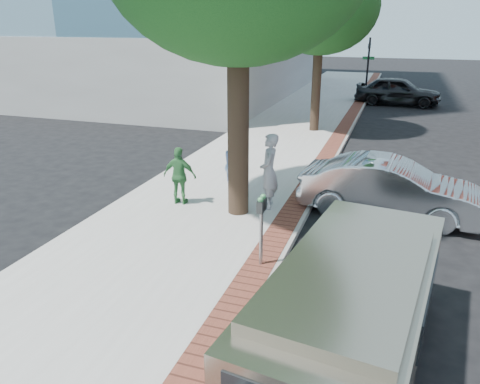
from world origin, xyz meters
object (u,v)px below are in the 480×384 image
at_px(person_green, 180,176).
at_px(sedan_silver, 390,188).
at_px(parking_meter, 261,216).
at_px(bg_car, 398,91).
at_px(person_officer, 235,165).
at_px(van, 354,304).
at_px(person_gray, 269,171).

bearing_deg(person_green, sedan_silver, -169.84).
distance_m(parking_meter, bg_car, 21.69).
xyz_separation_m(person_officer, sedan_silver, (4.17, 0.01, -0.22)).
bearing_deg(sedan_silver, van, -178.39).
distance_m(parking_meter, person_green, 3.90).
height_order(sedan_silver, bg_car, bg_car).
bearing_deg(person_gray, parking_meter, 0.80).
xyz_separation_m(person_gray, van, (2.68, -5.17, -0.14)).
distance_m(person_officer, bg_car, 18.23).
relative_size(sedan_silver, bg_car, 0.92).
bearing_deg(bg_car, sedan_silver, -174.88).
relative_size(person_officer, bg_car, 0.33).
bearing_deg(van, bg_car, 97.41).
distance_m(person_gray, person_green, 2.35).
height_order(person_officer, bg_car, person_officer).
height_order(person_gray, bg_car, person_gray).
relative_size(person_officer, van, 0.32).
bearing_deg(sedan_silver, bg_car, 5.08).
height_order(person_green, van, van).
bearing_deg(person_officer, bg_car, -40.14).
bearing_deg(sedan_silver, person_gray, 109.17).
height_order(parking_meter, sedan_silver, parking_meter).
bearing_deg(parking_meter, person_gray, 102.76).
bearing_deg(bg_car, parking_meter, 178.95).
xyz_separation_m(person_green, bg_car, (5.08, 19.07, -0.09)).
height_order(parking_meter, person_officer, person_officer).
bearing_deg(parking_meter, sedan_silver, 58.91).
bearing_deg(person_green, van, 133.18).
bearing_deg(person_gray, person_officer, -134.90).
bearing_deg(person_gray, bg_car, 159.48).
bearing_deg(parking_meter, van, -47.13).
distance_m(person_gray, van, 5.83).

